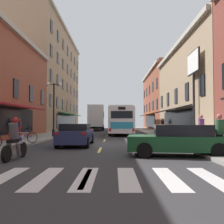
% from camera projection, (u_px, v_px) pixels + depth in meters
% --- Properties ---
extents(ground_plane, '(34.80, 80.00, 0.10)m').
position_uv_depth(ground_plane, '(103.00, 145.00, 16.62)').
color(ground_plane, '#333335').
extents(lane_centre_dashes, '(0.14, 73.90, 0.01)m').
position_uv_depth(lane_centre_dashes, '(103.00, 144.00, 16.38)').
color(lane_centre_dashes, '#DBCC4C').
rests_on(lane_centre_dashes, ground).
extents(crosswalk_near, '(7.10, 2.80, 0.01)m').
position_uv_depth(crosswalk_near, '(86.00, 178.00, 6.63)').
color(crosswalk_near, silver).
rests_on(crosswalk_near, ground).
extents(sidewalk_left, '(3.00, 80.00, 0.14)m').
position_uv_depth(sidewalk_left, '(14.00, 143.00, 16.68)').
color(sidewalk_left, gray).
rests_on(sidewalk_left, ground).
extents(sidewalk_right, '(3.00, 80.00, 0.14)m').
position_uv_depth(sidewalk_right, '(192.00, 143.00, 16.58)').
color(sidewalk_right, gray).
rests_on(sidewalk_right, ground).
extents(billboard_sign, '(0.40, 2.80, 6.92)m').
position_uv_depth(billboard_sign, '(194.00, 72.00, 19.83)').
color(billboard_sign, black).
rests_on(billboard_sign, sidewalk_right).
extents(transit_bus, '(2.67, 11.51, 3.09)m').
position_uv_depth(transit_bus, '(120.00, 120.00, 29.27)').
color(transit_bus, silver).
rests_on(transit_bus, ground).
extents(box_truck, '(2.67, 7.97, 4.01)m').
position_uv_depth(box_truck, '(96.00, 118.00, 40.92)').
color(box_truck, '#B21E19').
rests_on(box_truck, ground).
extents(sedan_near, '(1.89, 4.54, 1.35)m').
position_uv_depth(sedan_near, '(76.00, 134.00, 15.42)').
color(sedan_near, navy).
rests_on(sedan_near, ground).
extents(sedan_mid, '(4.47, 2.30, 1.35)m').
position_uv_depth(sedan_mid, '(179.00, 140.00, 10.83)').
color(sedan_mid, '#144723').
rests_on(sedan_mid, ground).
extents(sedan_far, '(1.99, 4.52, 1.51)m').
position_uv_depth(sedan_far, '(98.00, 125.00, 49.77)').
color(sedan_far, navy).
rests_on(sedan_far, ground).
extents(motorcycle_rider, '(0.62, 2.07, 1.66)m').
position_uv_depth(motorcycle_rider, '(15.00, 141.00, 9.77)').
color(motorcycle_rider, black).
rests_on(motorcycle_rider, ground).
extents(bicycle_near, '(1.71, 0.48, 0.91)m').
position_uv_depth(bicycle_near, '(6.00, 141.00, 12.63)').
color(bicycle_near, black).
rests_on(bicycle_near, sidewalk_left).
extents(bicycle_mid, '(1.71, 0.48, 0.91)m').
position_uv_depth(bicycle_mid, '(24.00, 137.00, 15.80)').
color(bicycle_mid, black).
rests_on(bicycle_mid, sidewalk_left).
extents(pedestrian_near, '(0.36, 0.52, 1.63)m').
position_uv_depth(pedestrian_near, '(19.00, 128.00, 20.11)').
color(pedestrian_near, maroon).
rests_on(pedestrian_near, sidewalk_left).
extents(pedestrian_mid, '(0.36, 0.36, 1.67)m').
position_uv_depth(pedestrian_mid, '(220.00, 133.00, 10.47)').
color(pedestrian_mid, black).
rests_on(pedestrian_mid, sidewalk_right).
extents(pedestrian_far, '(0.36, 0.36, 1.71)m').
position_uv_depth(pedestrian_far, '(163.00, 125.00, 31.39)').
color(pedestrian_far, '#33663F').
rests_on(pedestrian_far, sidewalk_right).
extents(pedestrian_rear, '(0.36, 0.36, 1.77)m').
position_uv_depth(pedestrian_rear, '(201.00, 129.00, 15.20)').
color(pedestrian_rear, navy).
rests_on(pedestrian_rear, sidewalk_right).
extents(street_lamp_twin, '(1.42, 0.32, 4.89)m').
position_uv_depth(street_lamp_twin, '(54.00, 106.00, 22.69)').
color(street_lamp_twin, black).
rests_on(street_lamp_twin, sidewalk_left).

